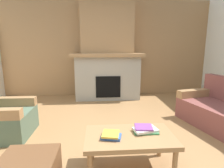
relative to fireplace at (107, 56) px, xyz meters
name	(u,v)px	position (x,y,z in m)	size (l,w,h in m)	color
ground	(117,146)	(0.00, -2.62, -1.16)	(9.00, 9.00, 0.00)	olive
wall_back_wood_panel	(107,49)	(0.00, 0.38, 0.19)	(6.00, 0.12, 2.70)	#997047
fireplace	(107,56)	(0.00, 0.00, 0.00)	(1.90, 0.82, 2.70)	gray
armchair	(3,118)	(-1.78, -2.18, -0.87)	(0.76, 0.76, 0.85)	#4C604C
coffee_table	(130,139)	(0.09, -3.15, -0.79)	(1.00, 0.60, 0.43)	#997047
book_stack_near_edge	(111,135)	(-0.12, -3.20, -0.71)	(0.24, 0.23, 0.05)	#335699
book_stack_center	(145,129)	(0.28, -3.08, -0.70)	(0.30, 0.24, 0.06)	#3D7F4C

